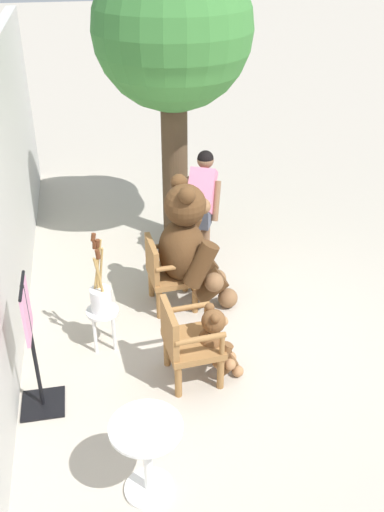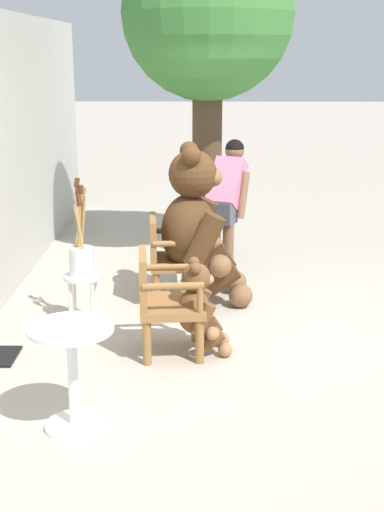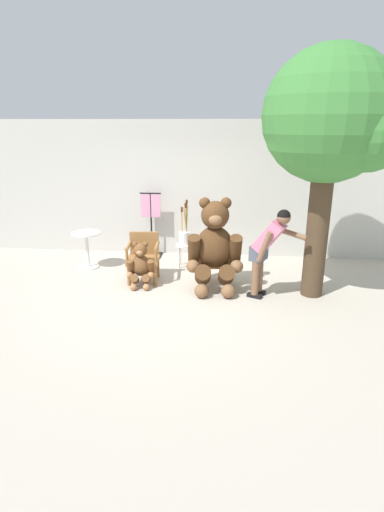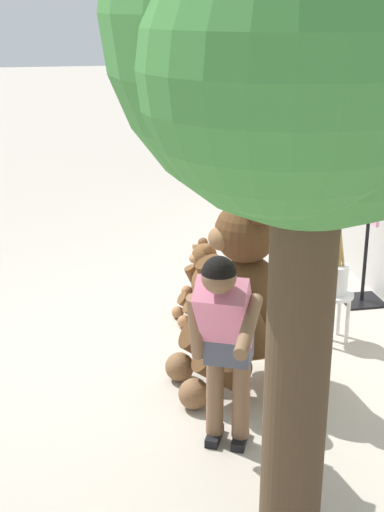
{
  "view_description": "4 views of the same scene",
  "coord_description": "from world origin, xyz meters",
  "px_view_note": "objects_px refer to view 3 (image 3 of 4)",
  "views": [
    {
      "loc": [
        -4.87,
        1.44,
        3.95
      ],
      "look_at": [
        0.15,
        0.49,
        0.92
      ],
      "focal_mm": 40.0,
      "sensor_mm": 36.0,
      "label": 1
    },
    {
      "loc": [
        -6.1,
        0.4,
        2.41
      ],
      "look_at": [
        0.27,
        0.47,
        0.57
      ],
      "focal_mm": 50.0,
      "sensor_mm": 36.0,
      "label": 2
    },
    {
      "loc": [
        0.88,
        -5.97,
        2.7
      ],
      "look_at": [
        0.3,
        0.03,
        0.7
      ],
      "focal_mm": 28.0,
      "sensor_mm": 36.0,
      "label": 3
    },
    {
      "loc": [
        5.45,
        -0.86,
        2.86
      ],
      "look_at": [
        -0.25,
        0.24,
        0.8
      ],
      "focal_mm": 50.0,
      "sensor_mm": 36.0,
      "label": 4
    }
  ],
  "objects_px": {
    "brush_bucket": "(184,235)",
    "patio_tree": "(335,121)",
    "teddy_bear_large": "(215,246)",
    "wooden_chair_right": "(214,258)",
    "teddy_bear_small": "(141,265)",
    "person_visitor": "(267,245)",
    "round_side_table": "(87,246)",
    "wooden_chair_left": "(144,256)",
    "white_stool": "(185,250)",
    "clothing_display_stand": "(151,223)"
  },
  "relations": [
    {
      "from": "round_side_table",
      "to": "patio_tree",
      "type": "xyz_separation_m",
      "value": [
        4.23,
        -0.95,
        2.29
      ]
    },
    {
      "from": "wooden_chair_left",
      "to": "brush_bucket",
      "type": "relative_size",
      "value": 0.97
    },
    {
      "from": "white_stool",
      "to": "brush_bucket",
      "type": "relative_size",
      "value": 0.52
    },
    {
      "from": "wooden_chair_right",
      "to": "brush_bucket",
      "type": "height_order",
      "value": "brush_bucket"
    },
    {
      "from": "wooden_chair_right",
      "to": "clothing_display_stand",
      "type": "relative_size",
      "value": 0.63
    },
    {
      "from": "round_side_table",
      "to": "clothing_display_stand",
      "type": "distance_m",
      "value": 1.44
    },
    {
      "from": "teddy_bear_large",
      "to": "patio_tree",
      "type": "height_order",
      "value": "patio_tree"
    },
    {
      "from": "person_visitor",
      "to": "brush_bucket",
      "type": "distance_m",
      "value": 2.01
    },
    {
      "from": "teddy_bear_large",
      "to": "person_visitor",
      "type": "relative_size",
      "value": 1.06
    },
    {
      "from": "white_stool",
      "to": "brush_bucket",
      "type": "distance_m",
      "value": 0.3
    },
    {
      "from": "teddy_bear_large",
      "to": "teddy_bear_small",
      "type": "distance_m",
      "value": 1.33
    },
    {
      "from": "teddy_bear_small",
      "to": "person_visitor",
      "type": "relative_size",
      "value": 0.54
    },
    {
      "from": "teddy_bear_small",
      "to": "white_stool",
      "type": "bearing_deg",
      "value": 58.78
    },
    {
      "from": "white_stool",
      "to": "clothing_display_stand",
      "type": "relative_size",
      "value": 0.34
    },
    {
      "from": "teddy_bear_large",
      "to": "patio_tree",
      "type": "xyz_separation_m",
      "value": [
        1.71,
        -0.15,
        1.97
      ]
    },
    {
      "from": "wooden_chair_left",
      "to": "brush_bucket",
      "type": "bearing_deg",
      "value": 49.92
    },
    {
      "from": "teddy_bear_large",
      "to": "round_side_table",
      "type": "distance_m",
      "value": 2.66
    },
    {
      "from": "wooden_chair_left",
      "to": "teddy_bear_large",
      "type": "relative_size",
      "value": 0.55
    },
    {
      "from": "person_visitor",
      "to": "teddy_bear_small",
      "type": "bearing_deg",
      "value": 172.31
    },
    {
      "from": "teddy_bear_large",
      "to": "brush_bucket",
      "type": "xyz_separation_m",
      "value": [
        -0.63,
        1.04,
        -0.11
      ]
    },
    {
      "from": "brush_bucket",
      "to": "clothing_display_stand",
      "type": "relative_size",
      "value": 0.65
    },
    {
      "from": "wooden_chair_right",
      "to": "patio_tree",
      "type": "bearing_deg",
      "value": -13.68
    },
    {
      "from": "teddy_bear_small",
      "to": "teddy_bear_large",
      "type": "bearing_deg",
      "value": 0.85
    },
    {
      "from": "brush_bucket",
      "to": "round_side_table",
      "type": "distance_m",
      "value": 1.91
    },
    {
      "from": "white_stool",
      "to": "round_side_table",
      "type": "height_order",
      "value": "round_side_table"
    },
    {
      "from": "wooden_chair_right",
      "to": "white_stool",
      "type": "distance_m",
      "value": 1.0
    },
    {
      "from": "teddy_bear_large",
      "to": "teddy_bear_small",
      "type": "height_order",
      "value": "teddy_bear_large"
    },
    {
      "from": "wooden_chair_left",
      "to": "clothing_display_stand",
      "type": "distance_m",
      "value": 1.43
    },
    {
      "from": "teddy_bear_large",
      "to": "teddy_bear_small",
      "type": "xyz_separation_m",
      "value": [
        -1.27,
        -0.02,
        -0.38
      ]
    },
    {
      "from": "teddy_bear_large",
      "to": "teddy_bear_small",
      "type": "relative_size",
      "value": 1.97
    },
    {
      "from": "person_visitor",
      "to": "round_side_table",
      "type": "xyz_separation_m",
      "value": [
        -3.36,
        1.1,
        -0.45
      ]
    },
    {
      "from": "round_side_table",
      "to": "clothing_display_stand",
      "type": "height_order",
      "value": "clothing_display_stand"
    },
    {
      "from": "wooden_chair_right",
      "to": "brush_bucket",
      "type": "xyz_separation_m",
      "value": [
        -0.62,
        0.77,
        0.19
      ]
    },
    {
      "from": "wooden_chair_left",
      "to": "wooden_chair_right",
      "type": "xyz_separation_m",
      "value": [
        1.27,
        0.0,
        0.0
      ]
    },
    {
      "from": "white_stool",
      "to": "patio_tree",
      "type": "height_order",
      "value": "patio_tree"
    },
    {
      "from": "wooden_chair_left",
      "to": "clothing_display_stand",
      "type": "height_order",
      "value": "clothing_display_stand"
    },
    {
      "from": "person_visitor",
      "to": "patio_tree",
      "type": "height_order",
      "value": "patio_tree"
    },
    {
      "from": "round_side_table",
      "to": "patio_tree",
      "type": "distance_m",
      "value": 4.9
    },
    {
      "from": "clothing_display_stand",
      "to": "round_side_table",
      "type": "bearing_deg",
      "value": -141.98
    },
    {
      "from": "person_visitor",
      "to": "patio_tree",
      "type": "distance_m",
      "value": 2.04
    },
    {
      "from": "person_visitor",
      "to": "teddy_bear_large",
      "type": "bearing_deg",
      "value": 160.14
    },
    {
      "from": "teddy_bear_large",
      "to": "patio_tree",
      "type": "distance_m",
      "value": 2.61
    },
    {
      "from": "wooden_chair_right",
      "to": "teddy_bear_small",
      "type": "height_order",
      "value": "wooden_chair_right"
    },
    {
      "from": "brush_bucket",
      "to": "patio_tree",
      "type": "height_order",
      "value": "patio_tree"
    },
    {
      "from": "teddy_bear_small",
      "to": "brush_bucket",
      "type": "bearing_deg",
      "value": 58.75
    },
    {
      "from": "wooden_chair_left",
      "to": "teddy_bear_small",
      "type": "xyz_separation_m",
      "value": [
        0.01,
        -0.28,
        -0.07
      ]
    },
    {
      "from": "person_visitor",
      "to": "brush_bucket",
      "type": "height_order",
      "value": "person_visitor"
    },
    {
      "from": "person_visitor",
      "to": "patio_tree",
      "type": "relative_size",
      "value": 0.39
    },
    {
      "from": "wooden_chair_left",
      "to": "teddy_bear_large",
      "type": "xyz_separation_m",
      "value": [
        1.28,
        -0.27,
        0.31
      ]
    },
    {
      "from": "wooden_chair_right",
      "to": "teddy_bear_small",
      "type": "xyz_separation_m",
      "value": [
        -1.26,
        -0.28,
        -0.07
      ]
    }
  ]
}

